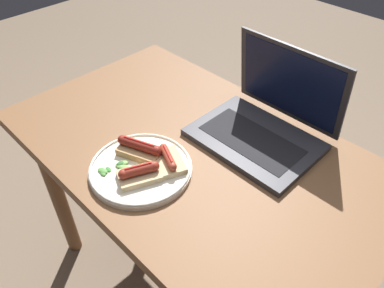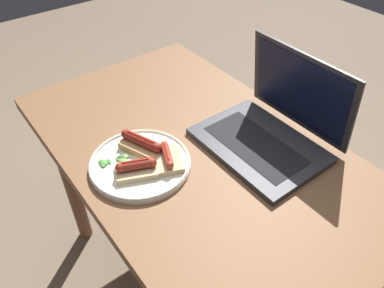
% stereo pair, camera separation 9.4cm
% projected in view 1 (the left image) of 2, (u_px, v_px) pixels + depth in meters
% --- Properties ---
extents(ground_plane, '(6.00, 6.00, 0.00)m').
position_uv_depth(ground_plane, '(193.00, 279.00, 1.49)').
color(ground_plane, '#75604C').
extents(desk, '(1.08, 0.65, 0.70)m').
position_uv_depth(desk, '(193.00, 172.00, 1.09)').
color(desk, brown).
rests_on(desk, ground_plane).
extents(laptop, '(0.34, 0.27, 0.24)m').
position_uv_depth(laptop, '(264.00, 123.00, 1.03)').
color(laptop, '#2D2D33').
rests_on(laptop, desk).
extents(plate, '(0.26, 0.26, 0.02)m').
position_uv_depth(plate, '(141.00, 168.00, 0.95)').
color(plate, silver).
rests_on(plate, desk).
extents(sausage_toast_left, '(0.10, 0.12, 0.04)m').
position_uv_depth(sausage_toast_left, '(139.00, 174.00, 0.90)').
color(sausage_toast_left, '#D6B784').
rests_on(sausage_toast_left, plate).
extents(sausage_toast_middle, '(0.12, 0.11, 0.04)m').
position_uv_depth(sausage_toast_middle, '(168.00, 160.00, 0.94)').
color(sausage_toast_middle, '#D6B784').
rests_on(sausage_toast_middle, plate).
extents(sausage_toast_right, '(0.13, 0.10, 0.05)m').
position_uv_depth(sausage_toast_right, '(140.00, 149.00, 0.97)').
color(sausage_toast_right, tan).
rests_on(sausage_toast_right, plate).
extents(salad_pile, '(0.06, 0.08, 0.01)m').
position_uv_depth(salad_pile, '(118.00, 167.00, 0.94)').
color(salad_pile, '#2D662D').
rests_on(salad_pile, plate).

